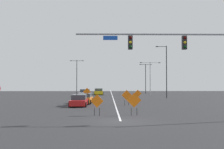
{
  "coord_description": "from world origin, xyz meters",
  "views": [
    {
      "loc": [
        -0.98,
        -20.18,
        3.0
      ],
      "look_at": [
        -0.1,
        34.0,
        4.51
      ],
      "focal_mm": 42.46,
      "sensor_mm": 36.0,
      "label": 1
    }
  ],
  "objects_px": {
    "street_lamp_near_right": "(166,69)",
    "car_silver_near": "(85,93)",
    "street_lamp_mid_right": "(146,76)",
    "car_yellow_mid": "(99,92)",
    "traffic_signal_assembly": "(185,51)",
    "street_lamp_far_right": "(77,74)",
    "construction_sign_median_far": "(134,101)",
    "car_orange_far": "(85,99)",
    "street_lamp_near_left": "(150,75)",
    "construction_sign_left_shoulder": "(127,96)",
    "construction_sign_right_shoulder": "(97,102)",
    "car_red_passing": "(79,101)",
    "construction_sign_right_lane": "(138,94)",
    "construction_sign_left_lane": "(87,92)"
  },
  "relations": [
    {
      "from": "street_lamp_far_right",
      "to": "construction_sign_median_far",
      "type": "distance_m",
      "value": 44.97
    },
    {
      "from": "construction_sign_right_lane",
      "to": "construction_sign_left_lane",
      "type": "distance_m",
      "value": 9.45
    },
    {
      "from": "construction_sign_right_shoulder",
      "to": "street_lamp_far_right",
      "type": "bearing_deg",
      "value": 98.98
    },
    {
      "from": "street_lamp_near_right",
      "to": "car_yellow_mid",
      "type": "distance_m",
      "value": 18.91
    },
    {
      "from": "street_lamp_near_right",
      "to": "car_silver_near",
      "type": "distance_m",
      "value": 16.86
    },
    {
      "from": "traffic_signal_assembly",
      "to": "street_lamp_far_right",
      "type": "height_order",
      "value": "street_lamp_far_right"
    },
    {
      "from": "construction_sign_right_shoulder",
      "to": "car_red_passing",
      "type": "bearing_deg",
      "value": 105.44
    },
    {
      "from": "car_red_passing",
      "to": "construction_sign_left_lane",
      "type": "bearing_deg",
      "value": 89.91
    },
    {
      "from": "street_lamp_far_right",
      "to": "car_orange_far",
      "type": "bearing_deg",
      "value": -81.33
    },
    {
      "from": "construction_sign_right_shoulder",
      "to": "construction_sign_left_lane",
      "type": "relative_size",
      "value": 0.95
    },
    {
      "from": "street_lamp_far_right",
      "to": "construction_sign_left_shoulder",
      "type": "relative_size",
      "value": 4.35
    },
    {
      "from": "car_yellow_mid",
      "to": "car_red_passing",
      "type": "bearing_deg",
      "value": -92.85
    },
    {
      "from": "street_lamp_far_right",
      "to": "car_red_passing",
      "type": "relative_size",
      "value": 1.9
    },
    {
      "from": "street_lamp_mid_right",
      "to": "construction_sign_left_lane",
      "type": "xyz_separation_m",
      "value": [
        -13.28,
        -23.29,
        -3.29
      ]
    },
    {
      "from": "car_yellow_mid",
      "to": "construction_sign_left_lane",
      "type": "bearing_deg",
      "value": -94.76
    },
    {
      "from": "construction_sign_left_lane",
      "to": "car_red_passing",
      "type": "distance_m",
      "value": 11.82
    },
    {
      "from": "street_lamp_near_left",
      "to": "street_lamp_near_right",
      "type": "bearing_deg",
      "value": -85.45
    },
    {
      "from": "construction_sign_right_lane",
      "to": "car_red_passing",
      "type": "xyz_separation_m",
      "value": [
        -8.06,
        -6.84,
        -0.48
      ]
    },
    {
      "from": "construction_sign_right_shoulder",
      "to": "car_yellow_mid",
      "type": "relative_size",
      "value": 0.48
    },
    {
      "from": "car_yellow_mid",
      "to": "construction_sign_right_lane",
      "type": "bearing_deg",
      "value": -73.1
    },
    {
      "from": "traffic_signal_assembly",
      "to": "car_silver_near",
      "type": "bearing_deg",
      "value": 107.47
    },
    {
      "from": "street_lamp_near_right",
      "to": "construction_sign_median_far",
      "type": "bearing_deg",
      "value": -108.65
    },
    {
      "from": "construction_sign_left_shoulder",
      "to": "construction_sign_left_lane",
      "type": "bearing_deg",
      "value": 118.71
    },
    {
      "from": "street_lamp_near_left",
      "to": "car_yellow_mid",
      "type": "xyz_separation_m",
      "value": [
        -11.84,
        1.12,
        -3.91
      ]
    },
    {
      "from": "construction_sign_median_far",
      "to": "car_silver_near",
      "type": "bearing_deg",
      "value": 103.15
    },
    {
      "from": "street_lamp_far_right",
      "to": "street_lamp_mid_right",
      "type": "bearing_deg",
      "value": 2.11
    },
    {
      "from": "street_lamp_near_left",
      "to": "car_silver_near",
      "type": "distance_m",
      "value": 16.36
    },
    {
      "from": "street_lamp_mid_right",
      "to": "construction_sign_right_lane",
      "type": "height_order",
      "value": "street_lamp_mid_right"
    },
    {
      "from": "street_lamp_near_left",
      "to": "construction_sign_right_shoulder",
      "type": "xyz_separation_m",
      "value": [
        -10.7,
        -36.86,
        -3.41
      ]
    },
    {
      "from": "street_lamp_near_left",
      "to": "car_silver_near",
      "type": "xyz_separation_m",
      "value": [
        -14.39,
        -6.74,
        -3.9
      ]
    },
    {
      "from": "street_lamp_far_right",
      "to": "construction_sign_median_far",
      "type": "relative_size",
      "value": 4.23
    },
    {
      "from": "street_lamp_near_right",
      "to": "construction_sign_left_lane",
      "type": "relative_size",
      "value": 4.85
    },
    {
      "from": "street_lamp_near_left",
      "to": "construction_sign_left_shoulder",
      "type": "xyz_separation_m",
      "value": [
        -7.33,
        -26.56,
        -3.38
      ]
    },
    {
      "from": "street_lamp_near_left",
      "to": "car_red_passing",
      "type": "bearing_deg",
      "value": -115.71
    },
    {
      "from": "construction_sign_median_far",
      "to": "construction_sign_left_lane",
      "type": "bearing_deg",
      "value": 105.63
    },
    {
      "from": "construction_sign_left_shoulder",
      "to": "car_yellow_mid",
      "type": "xyz_separation_m",
      "value": [
        -4.52,
        27.69,
        -0.53
      ]
    },
    {
      "from": "street_lamp_near_right",
      "to": "car_silver_near",
      "type": "relative_size",
      "value": 2.18
    },
    {
      "from": "construction_sign_left_lane",
      "to": "car_silver_near",
      "type": "distance_m",
      "value": 9.09
    },
    {
      "from": "construction_sign_left_shoulder",
      "to": "car_silver_near",
      "type": "distance_m",
      "value": 21.05
    },
    {
      "from": "traffic_signal_assembly",
      "to": "construction_sign_left_shoulder",
      "type": "bearing_deg",
      "value": 104.28
    },
    {
      "from": "street_lamp_mid_right",
      "to": "street_lamp_near_right",
      "type": "bearing_deg",
      "value": -87.29
    },
    {
      "from": "street_lamp_far_right",
      "to": "car_red_passing",
      "type": "distance_m",
      "value": 35.0
    },
    {
      "from": "street_lamp_near_left",
      "to": "construction_sign_left_shoulder",
      "type": "bearing_deg",
      "value": -105.42
    },
    {
      "from": "construction_sign_left_shoulder",
      "to": "construction_sign_median_far",
      "type": "xyz_separation_m",
      "value": [
        -0.06,
        -10.16,
        0.04
      ]
    },
    {
      "from": "traffic_signal_assembly",
      "to": "street_lamp_far_right",
      "type": "bearing_deg",
      "value": 106.28
    },
    {
      "from": "street_lamp_mid_right",
      "to": "construction_sign_left_shoulder",
      "type": "distance_m",
      "value": 35.05
    },
    {
      "from": "street_lamp_mid_right",
      "to": "car_yellow_mid",
      "type": "bearing_deg",
      "value": -151.6
    },
    {
      "from": "street_lamp_mid_right",
      "to": "street_lamp_near_left",
      "type": "xyz_separation_m",
      "value": [
        -0.03,
        -7.55,
        0.08
      ]
    },
    {
      "from": "construction_sign_left_lane",
      "to": "car_yellow_mid",
      "type": "bearing_deg",
      "value": 85.24
    },
    {
      "from": "construction_sign_right_lane",
      "to": "street_lamp_near_left",
      "type": "bearing_deg",
      "value": 75.88
    }
  ]
}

